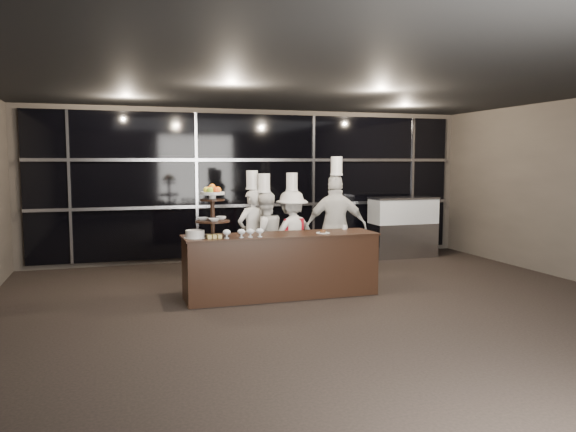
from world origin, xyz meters
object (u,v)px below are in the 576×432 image
object	(u,v)px
display_case	(403,224)
display_stand	(212,207)
layer_cake	(195,234)
chef_b	(264,236)
chef_c	(292,233)
chef_d	(336,226)
buffet_counter	(281,265)
chef_a	(252,233)

from	to	relation	value
display_case	display_stand	bearing A→B (deg)	-150.23
layer_cake	chef_b	xyz separation A→B (m)	(1.28, 1.07, -0.22)
layer_cake	chef_c	bearing A→B (deg)	35.19
display_case	chef_d	xyz separation A→B (m)	(-2.16, -1.63, 0.21)
layer_cake	chef_b	distance (m)	1.68
layer_cake	chef_b	size ratio (longest dim) A/B	0.17
display_case	chef_d	size ratio (longest dim) A/B	0.66
display_stand	chef_b	distance (m)	1.55
buffet_counter	chef_c	world-z (taller)	chef_c
display_stand	display_case	size ratio (longest dim) A/B	0.55
display_stand	chef_b	size ratio (longest dim) A/B	0.42
layer_cake	buffet_counter	bearing A→B (deg)	2.28
buffet_counter	display_case	world-z (taller)	display_case
display_case	chef_d	distance (m)	2.72
display_stand	chef_c	size ratio (longest dim) A/B	0.42
display_stand	chef_a	distance (m)	1.57
chef_b	chef_a	bearing A→B (deg)	131.97
buffet_counter	display_case	bearing A→B (deg)	36.55
chef_a	chef_b	bearing A→B (deg)	-48.03
chef_a	chef_b	size ratio (longest dim) A/B	1.03
display_stand	display_case	xyz separation A→B (m)	(4.38, 2.50, -0.65)
display_case	chef_a	size ratio (longest dim) A/B	0.74
layer_cake	display_case	xyz separation A→B (m)	(4.63, 2.55, -0.29)
buffet_counter	display_stand	bearing A→B (deg)	-179.99
display_stand	display_case	world-z (taller)	display_stand
buffet_counter	chef_d	bearing A→B (deg)	35.52
chef_a	buffet_counter	bearing A→B (deg)	-83.43
chef_a	display_case	bearing A→B (deg)	20.45
chef_d	display_stand	bearing A→B (deg)	-158.59
chef_b	display_case	bearing A→B (deg)	23.87
layer_cake	display_case	world-z (taller)	display_case
buffet_counter	chef_b	xyz separation A→B (m)	(0.02, 1.02, 0.29)
buffet_counter	chef_c	distance (m)	1.38
chef_d	display_case	bearing A→B (deg)	37.12
buffet_counter	chef_a	xyz separation A→B (m)	(-0.14, 1.19, 0.33)
display_stand	chef_c	xyz separation A→B (m)	(1.56, 1.23, -0.58)
chef_b	chef_d	world-z (taller)	chef_d
display_stand	display_case	bearing A→B (deg)	29.77
layer_cake	chef_a	distance (m)	1.68
display_case	chef_c	bearing A→B (deg)	-155.68
display_stand	chef_d	size ratio (longest dim) A/B	0.36
buffet_counter	display_case	xyz separation A→B (m)	(3.38, 2.50, 0.22)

